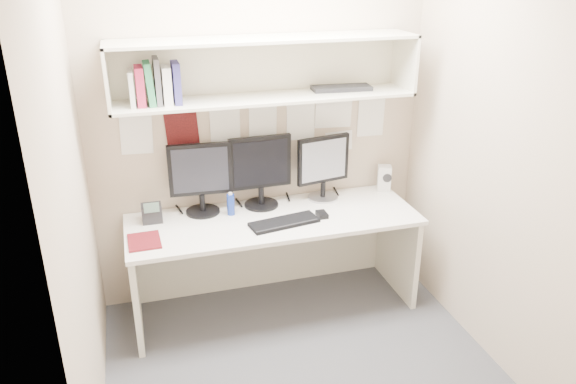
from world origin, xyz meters
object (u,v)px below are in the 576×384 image
object	(u,v)px
monitor_left	(201,176)
monitor_center	(260,169)
desk	(274,263)
desk_phone	(152,213)
speaker	(384,178)
keyboard	(284,222)
maroon_notebook	(144,241)
monitor_right	(323,165)

from	to	relation	value
monitor_left	monitor_center	xyz separation A→B (m)	(0.42, -0.00, 0.01)
desk	desk_phone	bearing A→B (deg)	168.63
desk	speaker	xyz separation A→B (m)	(0.94, 0.24, 0.46)
monitor_center	desk	bearing A→B (deg)	-83.06
desk	monitor_left	size ratio (longest dim) A/B	3.97
keyboard	maroon_notebook	distance (m)	0.92
monitor_center	speaker	size ratio (longest dim) A/B	2.65
monitor_left	speaker	bearing A→B (deg)	4.48
monitor_left	monitor_center	distance (m)	0.42
monitor_center	speaker	xyz separation A→B (m)	(0.97, 0.02, -0.18)
monitor_right	maroon_notebook	distance (m)	1.38
desk	monitor_center	bearing A→B (deg)	98.88
keyboard	speaker	distance (m)	0.97
monitor_left	desk_phone	bearing A→B (deg)	-166.99
keyboard	desk	bearing A→B (deg)	98.98
monitor_center	keyboard	xyz separation A→B (m)	(0.08, -0.34, -0.27)
keyboard	maroon_notebook	world-z (taller)	keyboard
monitor_center	keyboard	bearing A→B (deg)	-79.44
monitor_left	monitor_center	size ratio (longest dim) A/B	0.97
monitor_left	desk_phone	xyz separation A→B (m)	(-0.35, -0.06, -0.21)
monitor_center	speaker	world-z (taller)	monitor_center
monitor_center	maroon_notebook	world-z (taller)	monitor_center
speaker	maroon_notebook	size ratio (longest dim) A/B	0.80
monitor_left	monitor_right	xyz separation A→B (m)	(0.89, 0.00, -0.01)
speaker	maroon_notebook	world-z (taller)	speaker
desk	monitor_left	bearing A→B (deg)	154.40
monitor_right	speaker	size ratio (longest dim) A/B	2.44
desk	speaker	world-z (taller)	speaker
monitor_right	desk_phone	bearing A→B (deg)	172.10
monitor_left	desk	bearing A→B (deg)	-21.79
speaker	desk_phone	distance (m)	1.75
speaker	keyboard	bearing A→B (deg)	-137.06
desk	monitor_right	xyz separation A→B (m)	(0.44, 0.22, 0.62)
monitor_center	monitor_left	bearing A→B (deg)	178.05
desk_phone	monitor_right	bearing A→B (deg)	2.58
monitor_center	monitor_right	size ratio (longest dim) A/B	1.09
desk	monitor_left	xyz separation A→B (m)	(-0.46, 0.22, 0.64)
monitor_left	desk_phone	distance (m)	0.41
monitor_center	speaker	bearing A→B (deg)	-0.97
monitor_right	keyboard	xyz separation A→B (m)	(-0.39, -0.34, -0.25)
desk	maroon_notebook	world-z (taller)	maroon_notebook
keyboard	monitor_center	bearing A→B (deg)	92.85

